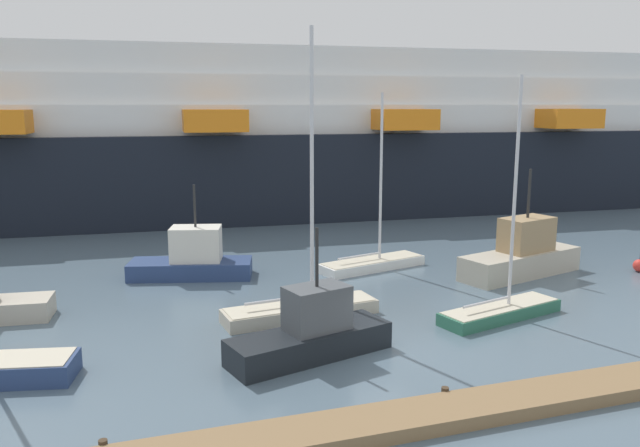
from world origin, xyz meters
name	(u,v)px	position (x,y,z in m)	size (l,w,h in m)	color
ground_plane	(385,350)	(0.00, 0.00, 0.00)	(600.00, 600.00, 0.00)	slate
dock_pier	(461,410)	(0.00, -5.55, 0.22)	(25.48, 1.95, 0.52)	olive
sailboat_1	(501,307)	(6.31, 1.79, 0.48)	(6.34, 3.01, 10.48)	#2D6B51
sailboat_2	(301,305)	(-2.05, 4.56, 0.57)	(7.07, 2.48, 12.45)	#BCB29E
sailboat_3	(372,261)	(4.21, 11.37, 0.45)	(6.63, 3.27, 9.93)	white
fishing_boat_0	(522,255)	(11.53, 7.60, 1.14)	(7.91, 4.12, 5.86)	#BCB29E
fishing_boat_2	(193,259)	(-5.77, 12.79, 1.00)	(6.92, 3.91, 5.08)	navy
fishing_boat_3	(312,332)	(-2.87, 0.27, 0.93)	(6.58, 3.49, 4.88)	black
channel_buoy_0	(640,265)	(18.28, 6.13, 0.36)	(0.71, 0.71, 1.63)	red
cruise_ship	(115,139)	(-9.42, 35.44, 6.39)	(128.04, 26.59, 20.22)	black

